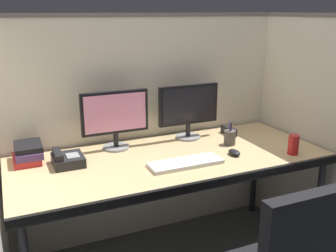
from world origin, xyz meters
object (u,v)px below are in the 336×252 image
(computer_mouse, at_px, (234,152))
(keyboard_main, at_px, (186,163))
(pen_cup, at_px, (230,137))
(book_stack, at_px, (28,153))
(soda_can, at_px, (293,145))
(monitor_left, at_px, (115,116))
(red_stapler, at_px, (229,131))
(desk_phone, at_px, (67,159))
(monitor_right, at_px, (189,108))
(desk, at_px, (172,165))

(computer_mouse, bearing_deg, keyboard_main, -177.12)
(pen_cup, height_order, book_stack, pen_cup)
(soda_can, bearing_deg, monitor_left, 150.91)
(red_stapler, bearing_deg, book_stack, 178.48)
(soda_can, height_order, desk_phone, soda_can)
(monitor_left, relative_size, book_stack, 1.94)
(monitor_right, bearing_deg, computer_mouse, -74.78)
(red_stapler, relative_size, desk_phone, 0.79)
(monitor_left, xyz_separation_m, desk_phone, (-0.34, -0.15, -0.18))
(monitor_right, bearing_deg, book_stack, -179.23)
(monitor_left, bearing_deg, soda_can, -29.09)
(red_stapler, bearing_deg, desk_phone, -174.82)
(monitor_left, bearing_deg, book_stack, -178.45)
(soda_can, xyz_separation_m, desk_phone, (-1.30, 0.38, -0.03))
(red_stapler, xyz_separation_m, pen_cup, (-0.11, -0.18, 0.02))
(computer_mouse, relative_size, red_stapler, 0.64)
(computer_mouse, relative_size, book_stack, 0.43)
(monitor_right, distance_m, book_stack, 1.06)
(desk, height_order, computer_mouse, computer_mouse)
(monitor_left, height_order, red_stapler, monitor_left)
(monitor_left, height_order, computer_mouse, monitor_left)
(soda_can, height_order, book_stack, soda_can)
(desk, height_order, pen_cup, pen_cup)
(desk_phone, bearing_deg, desk, -12.58)
(pen_cup, bearing_deg, computer_mouse, -114.10)
(desk_phone, bearing_deg, pen_cup, -4.26)
(pen_cup, height_order, desk_phone, pen_cup)
(monitor_left, relative_size, pen_cup, 2.69)
(monitor_right, bearing_deg, soda_can, -49.93)
(monitor_right, xyz_separation_m, soda_can, (0.45, -0.54, -0.15))
(red_stapler, height_order, book_stack, book_stack)
(desk_phone, bearing_deg, monitor_left, 24.70)
(pen_cup, distance_m, desk_phone, 1.04)
(keyboard_main, relative_size, desk_phone, 2.26)
(monitor_left, bearing_deg, red_stapler, -3.55)
(pen_cup, bearing_deg, book_stack, 170.06)
(red_stapler, distance_m, desk_phone, 1.15)
(pen_cup, bearing_deg, soda_can, -49.43)
(pen_cup, relative_size, soda_can, 1.31)
(monitor_right, height_order, soda_can, monitor_right)
(keyboard_main, height_order, book_stack, book_stack)
(desk_phone, bearing_deg, book_stack, 145.01)
(keyboard_main, xyz_separation_m, computer_mouse, (0.34, 0.02, 0.01))
(monitor_right, relative_size, red_stapler, 2.87)
(monitor_left, xyz_separation_m, keyboard_main, (0.29, -0.43, -0.20))
(desk, relative_size, soda_can, 15.57)
(desk_phone, bearing_deg, keyboard_main, -23.60)
(monitor_left, bearing_deg, monitor_right, -0.04)
(monitor_right, bearing_deg, monitor_left, 179.96)
(monitor_left, xyz_separation_m, red_stapler, (0.81, -0.05, -0.19))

